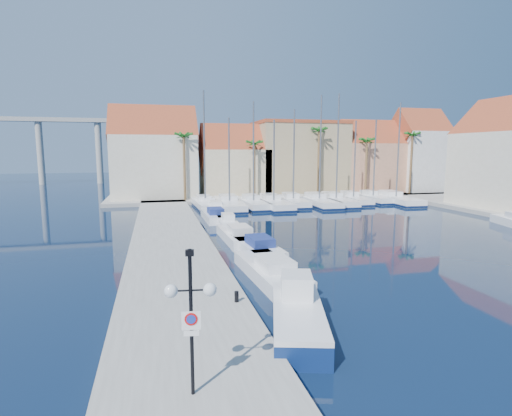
{
  "coord_description": "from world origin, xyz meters",
  "views": [
    {
      "loc": [
        -10.03,
        -14.33,
        7.35
      ],
      "look_at": [
        -2.6,
        14.94,
        3.0
      ],
      "focal_mm": 28.0,
      "sensor_mm": 36.0,
      "label": 1
    }
  ],
  "objects": [
    {
      "name": "building_0",
      "position": [
        -10.0,
        47.0,
        6.52
      ],
      "size": [
        12.3,
        9.0,
        13.5
      ],
      "color": "beige",
      "rests_on": "shore_north"
    },
    {
      "name": "sailboat_9",
      "position": [
        22.83,
        35.5,
        0.58
      ],
      "size": [
        3.95,
        11.87,
        13.84
      ],
      "rotation": [
        0.0,
        0.0,
        -0.08
      ],
      "color": "white",
      "rests_on": "ground"
    },
    {
      "name": "palm_4",
      "position": [
        30.0,
        42.0,
        9.55
      ],
      "size": [
        2.6,
        2.6,
        10.65
      ],
      "color": "brown",
      "rests_on": "shore_north"
    },
    {
      "name": "sailboat_1",
      "position": [
        -0.87,
        36.03,
        0.55
      ],
      "size": [
        3.66,
        11.74,
        11.41
      ],
      "rotation": [
        0.0,
        0.0,
        -0.05
      ],
      "color": "white",
      "rests_on": "ground"
    },
    {
      "name": "motorboat_west_5",
      "position": [
        -3.02,
        33.16,
        0.51
      ],
      "size": [
        2.4,
        6.15,
        1.4
      ],
      "rotation": [
        0.0,
        0.0,
        -0.08
      ],
      "color": "white",
      "rests_on": "ground"
    },
    {
      "name": "sailboat_8",
      "position": [
        20.18,
        37.01,
        0.6
      ],
      "size": [
        2.37,
        8.48,
        11.7
      ],
      "rotation": [
        0.0,
        0.0,
        0.02
      ],
      "color": "white",
      "rests_on": "ground"
    },
    {
      "name": "quay_west",
      "position": [
        -9.0,
        13.5,
        0.25
      ],
      "size": [
        6.0,
        77.0,
        0.5
      ],
      "primitive_type": "cube",
      "color": "gray",
      "rests_on": "ground"
    },
    {
      "name": "viaduct",
      "position": [
        -39.07,
        82.0,
        10.25
      ],
      "size": [
        48.0,
        2.2,
        14.45
      ],
      "color": "#9E9E99",
      "rests_on": "ground"
    },
    {
      "name": "building_3",
      "position": [
        25.0,
        47.0,
        5.86
      ],
      "size": [
        10.3,
        8.0,
        12.0
      ],
      "color": "tan",
      "rests_on": "shore_north"
    },
    {
      "name": "sailboat_5",
      "position": [
        11.28,
        35.68,
        0.59
      ],
      "size": [
        3.31,
        11.26,
        14.5
      ],
      "rotation": [
        0.0,
        0.0,
        -0.03
      ],
      "color": "white",
      "rests_on": "ground"
    },
    {
      "name": "sailboat_3",
      "position": [
        4.83,
        35.5,
        0.56
      ],
      "size": [
        3.12,
        11.27,
        11.2
      ],
      "rotation": [
        0.0,
        0.0,
        -0.01
      ],
      "color": "white",
      "rests_on": "ground"
    },
    {
      "name": "bollard",
      "position": [
        -6.6,
        2.78,
        0.75
      ],
      "size": [
        0.2,
        0.2,
        0.49
      ],
      "primitive_type": "cylinder",
      "color": "black",
      "rests_on": "quay_west"
    },
    {
      "name": "sailboat_2",
      "position": [
        2.22,
        35.85,
        0.6
      ],
      "size": [
        2.76,
        9.87,
        13.45
      ],
      "rotation": [
        0.0,
        0.0,
        0.02
      ],
      "color": "white",
      "rests_on": "ground"
    },
    {
      "name": "shore_north",
      "position": [
        10.0,
        48.0,
        0.25
      ],
      "size": [
        54.0,
        16.0,
        0.5
      ],
      "primitive_type": "cube",
      "color": "gray",
      "rests_on": "ground"
    },
    {
      "name": "palm_2",
      "position": [
        14.0,
        42.0,
        10.02
      ],
      "size": [
        2.6,
        2.6,
        11.15
      ],
      "color": "brown",
      "rests_on": "shore_north"
    },
    {
      "name": "sailboat_6",
      "position": [
        13.83,
        35.8,
        0.6
      ],
      "size": [
        3.35,
        10.82,
        14.79
      ],
      "rotation": [
        0.0,
        0.0,
        -0.05
      ],
      "color": "white",
      "rests_on": "ground"
    },
    {
      "name": "sailboat_7",
      "position": [
        16.91,
        36.65,
        0.58
      ],
      "size": [
        2.85,
        9.21,
        11.4
      ],
      "rotation": [
        0.0,
        0.0,
        -0.05
      ],
      "color": "white",
      "rests_on": "ground"
    },
    {
      "name": "palm_0",
      "position": [
        -6.0,
        42.0,
        9.08
      ],
      "size": [
        2.6,
        2.6,
        10.15
      ],
      "color": "brown",
      "rests_on": "shore_north"
    },
    {
      "name": "palm_3",
      "position": [
        22.0,
        42.0,
        8.61
      ],
      "size": [
        2.6,
        2.6,
        9.65
      ],
      "color": "brown",
      "rests_on": "shore_north"
    },
    {
      "name": "sailboat_4",
      "position": [
        7.98,
        36.61,
        0.59
      ],
      "size": [
        3.38,
        10.03,
        12.72
      ],
      "rotation": [
        0.0,
        0.0,
        -0.08
      ],
      "color": "white",
      "rests_on": "ground"
    },
    {
      "name": "motorboat_east_1",
      "position": [
        23.98,
        16.97,
        0.51
      ],
      "size": [
        2.75,
        5.08,
        1.4
      ],
      "rotation": [
        0.0,
        0.0,
        -0.26
      ],
      "color": "white",
      "rests_on": "ground"
    },
    {
      "name": "building_4",
      "position": [
        34.0,
        46.0,
        6.97
      ],
      "size": [
        8.3,
        8.0,
        14.0
      ],
      "color": "silver",
      "rests_on": "shore_north"
    },
    {
      "name": "palm_1",
      "position": [
        4.0,
        42.0,
        8.14
      ],
      "size": [
        2.6,
        2.6,
        9.15
      ],
      "color": "brown",
      "rests_on": "shore_north"
    },
    {
      "name": "sailboat_0",
      "position": [
        -3.94,
        36.39,
        0.63
      ],
      "size": [
        2.82,
        9.33,
        14.66
      ],
      "rotation": [
        0.0,
        0.0,
        0.04
      ],
      "color": "white",
      "rests_on": "ground"
    },
    {
      "name": "motorboat_west_4",
      "position": [
        -3.99,
        27.37,
        0.51
      ],
      "size": [
        2.22,
        6.71,
        1.4
      ],
      "rotation": [
        0.0,
        0.0,
        0.01
      ],
      "color": "white",
      "rests_on": "ground"
    },
    {
      "name": "motorboat_west_0",
      "position": [
        -3.7,
        7.1,
        0.51
      ],
      "size": [
        2.83,
        7.51,
        1.4
      ],
      "rotation": [
        0.0,
        0.0,
        0.06
      ],
      "color": "white",
      "rests_on": "ground"
    },
    {
      "name": "motorboat_west_2",
      "position": [
        -3.6,
        16.97,
        0.51
      ],
      "size": [
        2.45,
        7.14,
        1.4
      ],
      "rotation": [
        0.0,
        0.0,
        0.03
      ],
      "color": "white",
      "rests_on": "ground"
    },
    {
      "name": "lamp_post",
      "position": [
        -9.19,
        -3.75,
        3.27
      ],
      "size": [
        1.43,
        0.52,
        4.22
      ],
      "rotation": [
        0.0,
        0.0,
        -0.14
      ],
      "color": "black",
      "rests_on": "quay_west"
    },
    {
      "name": "motorboat_west_1",
      "position": [
        -3.1,
        12.64,
        0.51
      ],
      "size": [
        2.63,
        6.89,
        1.4
      ],
      "rotation": [
        0.0,
        0.0,
        0.07
      ],
      "color": "white",
      "rests_on": "ground"
    },
    {
      "name": "fishing_boat",
      "position": [
        -4.55,
        0.31,
        0.7
      ],
      "size": [
        3.61,
        6.31,
        2.1
      ],
      "rotation": [
        0.0,
        0.0,
        -0.29
      ],
      "color": "navy",
      "rests_on": "ground"
    },
    {
      "name": "ground",
      "position": [
        0.0,
        0.0,
        0.0
      ],
      "size": [
        260.0,
        260.0,
        0.0
      ],
      "primitive_type": "plane",
      "color": "#081932",
      "rests_on": "ground"
    },
    {
      "name": "building_1",
      "position": [
        2.0,
        47.0,
        5.3
      ],
      "size": [
        10.3,
        8.0,
        11.0
      ],
      "color": "#C5B48B",
      "rests_on": "shore_north"
    },
    {
      "name": "motorboat_west_6",
      "position": [
        -3.54,
        37.37,
        0.51
      ],
      "size": [
        2.48,
        7.07,
        1.4
      ],
      "rotation": [
        0.0,
        0.0,
        0.03
      ],
      "color": "white",
      "rests_on": "ground"
    },
    {
      "name": "motorboat_west_3",
      "position": [
        -3.36,
        23.18,
        0.51
      ],
      "size": [
        1.9,
        5.1,
        1.4
      ],
      "rotation": [
        0.0,
        0.0,
        -0.06
      ],
      "color": "white",
      "rests_on": "ground"
    },
    {
      "name": "building_2",
      "position": [
        13.0,
        48.0,
        6.26
      ],
      "size": [
        14.2,
        10.2,
        11.5
      ],
      "color": "tan",
      "rests_on": "shore_north"
    }
  ]
}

